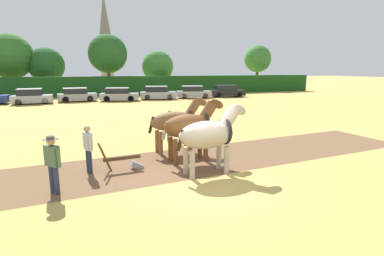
# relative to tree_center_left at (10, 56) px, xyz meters

# --- Properties ---
(ground_plane) EXTENTS (240.00, 240.00, 0.00)m
(ground_plane) POSITION_rel_tree_center_left_xyz_m (13.09, -37.69, -5.17)
(ground_plane) COLOR tan
(plowed_furrow_strip) EXTENTS (29.41, 6.49, 0.01)m
(plowed_furrow_strip) POSITION_rel_tree_center_left_xyz_m (8.76, -36.08, -5.16)
(plowed_furrow_strip) COLOR brown
(plowed_furrow_strip) RESTS_ON ground
(hedgerow) EXTENTS (60.23, 1.88, 2.57)m
(hedgerow) POSITION_rel_tree_center_left_xyz_m (13.09, -4.76, -3.88)
(hedgerow) COLOR #194719
(hedgerow) RESTS_ON ground
(tree_center_left) EXTENTS (5.88, 5.88, 8.12)m
(tree_center_left) POSITION_rel_tree_center_left_xyz_m (0.00, 0.00, 0.00)
(tree_center_left) COLOR #423323
(tree_center_left) RESTS_ON ground
(tree_center) EXTENTS (4.85, 4.85, 6.47)m
(tree_center) POSITION_rel_tree_center_left_xyz_m (4.22, 0.28, -1.13)
(tree_center) COLOR #4C3823
(tree_center) RESTS_ON ground
(tree_center_right) EXTENTS (5.45, 5.45, 8.38)m
(tree_center_right) POSITION_rel_tree_center_left_xyz_m (12.46, -1.00, 0.47)
(tree_center_right) COLOR #4C3823
(tree_center_right) RESTS_ON ground
(tree_right) EXTENTS (4.72, 4.72, 6.27)m
(tree_right) POSITION_rel_tree_center_left_xyz_m (19.71, -0.70, -1.27)
(tree_right) COLOR #4C3823
(tree_right) RESTS_ON ground
(tree_far_right) EXTENTS (4.52, 4.52, 7.49)m
(tree_far_right) POSITION_rel_tree_center_left_xyz_m (37.00, -0.67, 0.04)
(tree_far_right) COLOR brown
(tree_far_right) RESTS_ON ground
(church_spire) EXTENTS (2.92, 2.92, 18.95)m
(church_spire) POSITION_rel_tree_center_left_xyz_m (13.54, 21.46, 4.75)
(church_spire) COLOR gray
(church_spire) RESTS_ON ground
(draft_horse_lead_left) EXTENTS (2.67, 1.16, 2.41)m
(draft_horse_lead_left) POSITION_rel_tree_center_left_xyz_m (13.37, -37.18, -3.80)
(draft_horse_lead_left) COLOR #B2A38E
(draft_horse_lead_left) RESTS_ON ground
(draft_horse_lead_right) EXTENTS (2.64, 1.13, 2.45)m
(draft_horse_lead_right) POSITION_rel_tree_center_left_xyz_m (13.23, -35.65, -3.77)
(draft_horse_lead_right) COLOR brown
(draft_horse_lead_right) RESTS_ON ground
(draft_horse_trail_left) EXTENTS (2.78, 1.06, 2.39)m
(draft_horse_trail_left) POSITION_rel_tree_center_left_xyz_m (13.09, -34.12, -3.83)
(draft_horse_trail_left) COLOR brown
(draft_horse_trail_left) RESTS_ON ground
(plow) EXTENTS (1.57, 0.50, 1.13)m
(plow) POSITION_rel_tree_center_left_xyz_m (10.71, -35.89, -4.85)
(plow) COLOR #4C331E
(plow) RESTS_ON ground
(farmer_at_plow) EXTENTS (0.33, 0.64, 1.65)m
(farmer_at_plow) POSITION_rel_tree_center_left_xyz_m (9.49, -35.76, -4.21)
(farmer_at_plow) COLOR #28334C
(farmer_at_plow) RESTS_ON ground
(farmer_beside_team) EXTENTS (0.51, 0.45, 1.54)m
(farmer_beside_team) POSITION_rel_tree_center_left_xyz_m (13.29, -32.19, -4.29)
(farmer_beside_team) COLOR #4C4C4C
(farmer_beside_team) RESTS_ON ground
(farmer_onlooker_left) EXTENTS (0.46, 0.53, 1.70)m
(farmer_onlooker_left) POSITION_rel_tree_center_left_xyz_m (8.54, -37.32, -4.17)
(farmer_onlooker_left) COLOR #28334C
(farmer_onlooker_left) RESTS_ON ground
(parked_car_center_left) EXTENTS (3.91, 2.01, 1.57)m
(parked_car_center_left) POSITION_rel_tree_center_left_xyz_m (4.02, -12.05, -4.42)
(parked_car_center_left) COLOR #A8A8B2
(parked_car_center_left) RESTS_ON ground
(parked_car_center) EXTENTS (4.19, 2.20, 1.49)m
(parked_car_center) POSITION_rel_tree_center_left_xyz_m (8.30, -10.91, -4.45)
(parked_car_center) COLOR #9E9EA8
(parked_car_center) RESTS_ON ground
(parked_car_center_right) EXTENTS (4.43, 2.52, 1.47)m
(parked_car_center_right) POSITION_rel_tree_center_left_xyz_m (12.75, -11.90, -4.45)
(parked_car_center_right) COLOR #9E9EA8
(parked_car_center_right) RESTS_ON ground
(parked_car_right) EXTENTS (4.39, 2.45, 1.55)m
(parked_car_right) POSITION_rel_tree_center_left_xyz_m (17.26, -11.50, -4.43)
(parked_car_right) COLOR #A8A8B2
(parked_car_right) RESTS_ON ground
(parked_car_far_right) EXTENTS (4.39, 2.46, 1.50)m
(parked_car_far_right) POSITION_rel_tree_center_left_xyz_m (21.76, -11.38, -4.44)
(parked_car_far_right) COLOR #A8A8B2
(parked_car_far_right) RESTS_ON ground
(parked_car_end_right) EXTENTS (4.60, 2.41, 1.50)m
(parked_car_end_right) POSITION_rel_tree_center_left_xyz_m (26.37, -11.14, -4.44)
(parked_car_end_right) COLOR black
(parked_car_end_right) RESTS_ON ground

